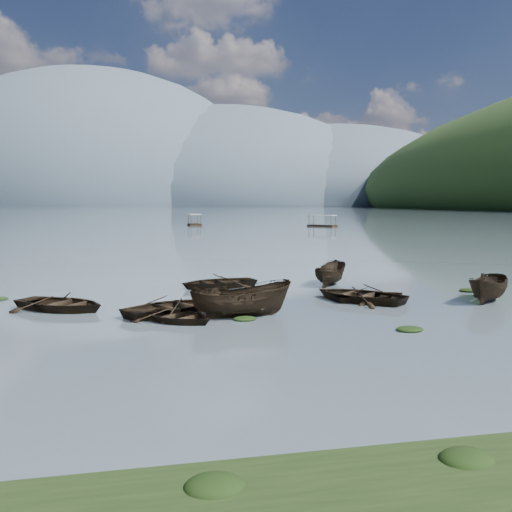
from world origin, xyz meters
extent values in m
plane|color=slate|center=(0.00, 0.00, 0.00)|extent=(2400.00, 2400.00, 0.00)
ellipsoid|color=#475666|center=(-60.00, 900.00, 0.00)|extent=(520.00, 520.00, 340.00)
ellipsoid|color=#475666|center=(140.00, 900.00, 0.00)|extent=(520.00, 520.00, 260.00)
ellipsoid|color=#475666|center=(320.00, 900.00, 0.00)|extent=(520.00, 520.00, 220.00)
imported|color=black|center=(-5.56, 3.43, 0.00)|extent=(4.85, 4.94, 0.84)
imported|color=black|center=(-5.52, 5.12, 0.00)|extent=(6.01, 5.52, 1.02)
imported|color=black|center=(-2.49, 3.66, 0.00)|extent=(4.91, 2.16, 1.85)
imported|color=black|center=(4.46, 6.52, 0.00)|extent=(6.00, 6.19, 1.05)
imported|color=black|center=(5.09, 6.56, 0.00)|extent=(4.36, 3.31, 0.85)
imported|color=black|center=(11.14, 4.94, 0.00)|extent=(4.26, 4.12, 1.66)
imported|color=black|center=(-10.81, 7.23, 0.00)|extent=(5.97, 5.66, 1.01)
imported|color=black|center=(-2.18, 13.02, 0.00)|extent=(5.44, 4.43, 0.99)
imported|color=black|center=(5.02, 12.72, 0.00)|extent=(3.65, 4.35, 1.62)
ellipsoid|color=black|center=(-6.27, 5.04, 0.00)|extent=(1.02, 0.83, 0.22)
ellipsoid|color=black|center=(-2.49, 2.97, 0.00)|extent=(1.05, 0.84, 0.23)
ellipsoid|color=black|center=(3.71, -0.57, 0.00)|extent=(1.14, 0.91, 0.25)
ellipsoid|color=black|center=(0.09, 10.98, 0.00)|extent=(1.03, 0.87, 0.23)
ellipsoid|color=black|center=(12.13, 8.23, 0.00)|extent=(1.25, 0.99, 0.26)
ellipsoid|color=black|center=(-4.93, 5.95, 0.00)|extent=(0.95, 0.79, 0.20)
ellipsoid|color=black|center=(6.15, 7.45, 0.00)|extent=(1.26, 1.01, 0.27)
camera|label=1|loc=(-7.34, -21.65, 5.23)|focal=40.00mm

